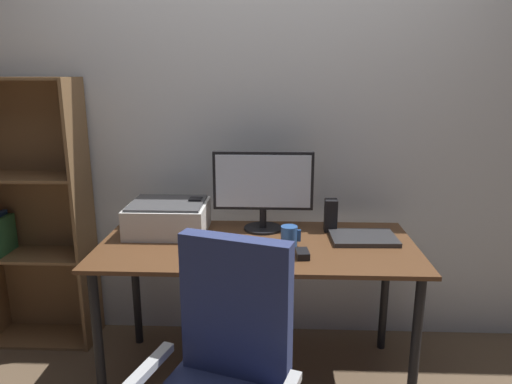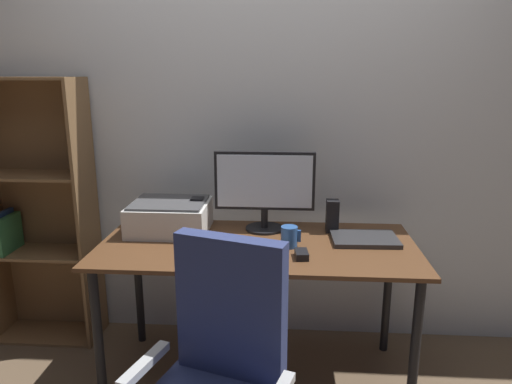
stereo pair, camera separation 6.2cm
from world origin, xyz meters
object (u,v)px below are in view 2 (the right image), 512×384
at_px(laptop, 364,239).
at_px(speaker_left, 198,213).
at_px(monitor, 265,186).
at_px(coffee_mug, 289,237).
at_px(desk, 257,260).
at_px(speaker_right, 332,216).
at_px(mouse, 302,254).
at_px(printer, 170,216).
at_px(keyboard, 251,255).
at_px(bookshelf, 38,215).

relative_size(laptop, speaker_left, 1.88).
distance_m(laptop, speaker_left, 0.87).
bearing_deg(monitor, coffee_mug, -61.81).
xyz_separation_m(desk, speaker_right, (0.38, 0.21, 0.17)).
bearing_deg(coffee_mug, mouse, -67.36).
bearing_deg(printer, mouse, -25.33).
xyz_separation_m(monitor, speaker_left, (-0.35, -0.01, -0.15)).
distance_m(keyboard, coffee_mug, 0.22).
bearing_deg(monitor, speaker_left, -178.72).
distance_m(coffee_mug, speaker_left, 0.54).
bearing_deg(printer, coffee_mug, -16.76).
bearing_deg(speaker_right, mouse, -114.11).
height_order(speaker_left, speaker_right, same).
bearing_deg(bookshelf, desk, -15.19).
relative_size(speaker_left, bookshelf, 0.11).
height_order(monitor, coffee_mug, monitor).
bearing_deg(speaker_left, printer, -160.08).
bearing_deg(desk, keyboard, -96.20).
xyz_separation_m(laptop, bookshelf, (-1.82, 0.28, 0.00)).
distance_m(monitor, keyboard, 0.45).
xyz_separation_m(monitor, coffee_mug, (0.13, -0.25, -0.19)).
distance_m(laptop, bookshelf, 1.84).
relative_size(coffee_mug, bookshelf, 0.07).
bearing_deg(speaker_right, laptop, -41.51).
xyz_separation_m(speaker_right, printer, (-0.85, -0.05, -0.00)).
xyz_separation_m(desk, laptop, (0.53, 0.07, 0.10)).
height_order(monitor, bookshelf, bookshelf).
bearing_deg(keyboard, speaker_left, 129.20).
distance_m(mouse, speaker_right, 0.41).
relative_size(desk, bookshelf, 1.01).
distance_m(coffee_mug, speaker_right, 0.33).
relative_size(keyboard, mouse, 3.02).
xyz_separation_m(keyboard, speaker_left, (-0.31, 0.37, 0.08)).
relative_size(mouse, bookshelf, 0.06).
distance_m(monitor, speaker_left, 0.39).
height_order(coffee_mug, laptop, coffee_mug).
relative_size(monitor, bookshelf, 0.34).
bearing_deg(coffee_mug, speaker_right, 46.95).
height_order(desk, monitor, monitor).
bearing_deg(monitor, keyboard, -96.13).
bearing_deg(bookshelf, speaker_left, -8.62).
xyz_separation_m(keyboard, mouse, (0.23, 0.00, 0.01)).
distance_m(speaker_left, speaker_right, 0.71).
height_order(desk, coffee_mug, coffee_mug).
height_order(keyboard, speaker_right, speaker_right).
distance_m(monitor, coffee_mug, 0.34).
distance_m(desk, speaker_left, 0.43).
bearing_deg(mouse, printer, 149.39).
distance_m(desk, mouse, 0.29).
relative_size(keyboard, laptop, 0.91).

